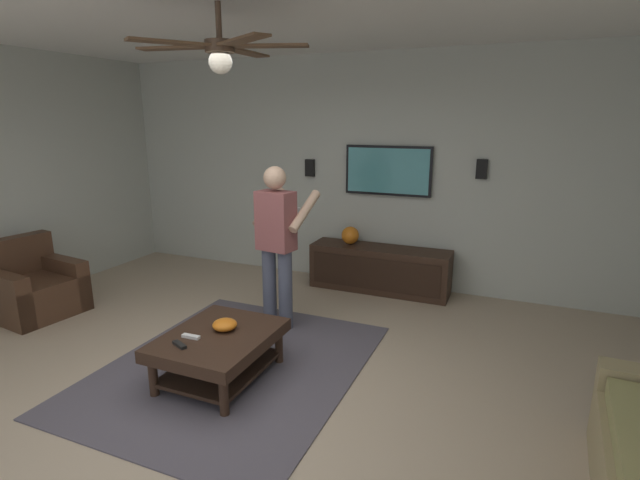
% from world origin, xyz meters
% --- Properties ---
extents(ground_plane, '(8.15, 8.15, 0.00)m').
position_xyz_m(ground_plane, '(0.00, 0.00, 0.00)').
color(ground_plane, tan).
extents(wall_back_tv, '(0.10, 6.99, 2.85)m').
position_xyz_m(wall_back_tv, '(3.08, 0.00, 1.43)').
color(wall_back_tv, '#B2B7AD').
rests_on(wall_back_tv, ground).
extents(area_rug, '(2.52, 2.05, 0.01)m').
position_xyz_m(area_rug, '(0.43, 0.23, 0.01)').
color(area_rug, '#514C56').
rests_on(area_rug, ground).
extents(armchair, '(0.89, 0.90, 0.82)m').
position_xyz_m(armchair, '(0.58, 2.89, 0.28)').
color(armchair, '#472D1E').
rests_on(armchair, ground).
extents(coffee_table, '(1.00, 0.80, 0.40)m').
position_xyz_m(coffee_table, '(0.23, 0.23, 0.30)').
color(coffee_table, '#332116').
rests_on(coffee_table, ground).
extents(media_console, '(0.45, 1.70, 0.55)m').
position_xyz_m(media_console, '(2.75, -0.38, 0.28)').
color(media_console, '#332116').
rests_on(media_console, ground).
extents(tv, '(0.05, 1.07, 0.60)m').
position_xyz_m(tv, '(2.99, -0.38, 1.46)').
color(tv, black).
extents(person_standing, '(0.59, 0.60, 1.64)m').
position_xyz_m(person_standing, '(1.33, 0.27, 0.93)').
color(person_standing, '#4C5166').
rests_on(person_standing, ground).
extents(bowl, '(0.20, 0.20, 0.09)m').
position_xyz_m(bowl, '(0.31, 0.22, 0.45)').
color(bowl, orange).
rests_on(bowl, coffee_table).
extents(remote_white, '(0.05, 0.15, 0.02)m').
position_xyz_m(remote_white, '(0.08, 0.38, 0.41)').
color(remote_white, white).
rests_on(remote_white, coffee_table).
extents(remote_black, '(0.10, 0.15, 0.02)m').
position_xyz_m(remote_black, '(-0.07, 0.37, 0.41)').
color(remote_black, black).
rests_on(remote_black, coffee_table).
extents(vase_round, '(0.22, 0.22, 0.22)m').
position_xyz_m(vase_round, '(2.78, 0.01, 0.66)').
color(vase_round, orange).
rests_on(vase_round, media_console).
extents(wall_speaker_left, '(0.06, 0.12, 0.22)m').
position_xyz_m(wall_speaker_left, '(3.00, -1.47, 1.52)').
color(wall_speaker_left, black).
extents(wall_speaker_right, '(0.06, 0.12, 0.22)m').
position_xyz_m(wall_speaker_right, '(3.00, 0.66, 1.45)').
color(wall_speaker_right, black).
extents(ceiling_fan, '(1.13, 1.19, 0.46)m').
position_xyz_m(ceiling_fan, '(0.18, 0.05, 2.52)').
color(ceiling_fan, '#4C3828').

